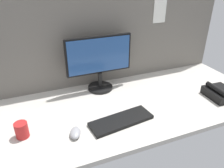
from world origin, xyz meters
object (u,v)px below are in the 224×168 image
at_px(keyboard, 121,120).
at_px(mug_red_plastic, 22,130).
at_px(monitor, 99,60).
at_px(desk_phone, 220,93).
at_px(mouse, 75,133).

xyz_separation_m(keyboard, mug_red_plastic, (-0.53, 0.08, 0.03)).
distance_m(monitor, mug_red_plastic, 0.67).
height_order(keyboard, desk_phone, desk_phone).
height_order(monitor, mug_red_plastic, monitor).
height_order(mouse, desk_phone, desk_phone).
xyz_separation_m(keyboard, mouse, (-0.27, -0.01, 0.01)).
bearing_deg(mug_red_plastic, mouse, -20.18).
bearing_deg(keyboard, desk_phone, -6.94).
relative_size(mug_red_plastic, desk_phone, 0.43).
distance_m(mouse, desk_phone, 1.01).
bearing_deg(mouse, mug_red_plastic, 176.78).
height_order(monitor, desk_phone, monitor).
xyz_separation_m(mouse, desk_phone, (1.01, 0.02, 0.01)).
relative_size(monitor, desk_phone, 2.36).
distance_m(mouse, mug_red_plastic, 0.28).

